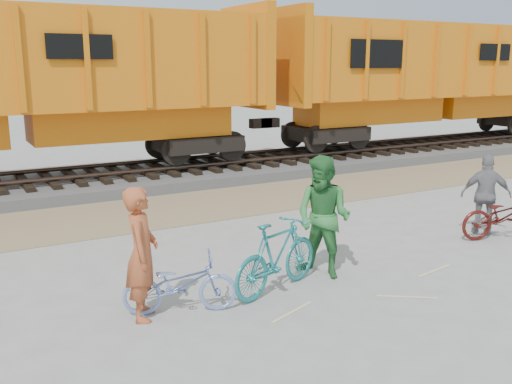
% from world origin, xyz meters
% --- Properties ---
extents(ground, '(120.00, 120.00, 0.00)m').
position_xyz_m(ground, '(0.00, 0.00, 0.00)').
color(ground, '#9E9E99').
rests_on(ground, ground).
extents(gravel_strip, '(120.00, 3.00, 0.02)m').
position_xyz_m(gravel_strip, '(0.00, 5.50, 0.01)').
color(gravel_strip, '#977D5E').
rests_on(gravel_strip, ground).
extents(ballast_bed, '(120.00, 4.00, 0.30)m').
position_xyz_m(ballast_bed, '(0.00, 9.00, 0.15)').
color(ballast_bed, slate).
rests_on(ballast_bed, ground).
extents(track, '(120.00, 2.60, 0.24)m').
position_xyz_m(track, '(0.00, 9.00, 0.47)').
color(track, black).
rests_on(track, ballast_bed).
extents(hopper_car_center, '(14.00, 3.13, 4.65)m').
position_xyz_m(hopper_car_center, '(-3.29, 9.00, 3.01)').
color(hopper_car_center, black).
rests_on(hopper_car_center, track).
extents(hopper_car_right, '(14.00, 3.13, 4.65)m').
position_xyz_m(hopper_car_right, '(11.71, 9.00, 3.01)').
color(hopper_car_right, black).
rests_on(hopper_car_right, track).
extents(bicycle_blue, '(1.70, 1.07, 0.84)m').
position_xyz_m(bicycle_blue, '(-2.38, -0.03, 0.42)').
color(bicycle_blue, '#7890CF').
rests_on(bicycle_blue, ground).
extents(bicycle_teal, '(1.96, 1.13, 1.13)m').
position_xyz_m(bicycle_teal, '(-0.79, -0.03, 0.57)').
color(bicycle_teal, teal).
rests_on(bicycle_teal, ground).
extents(bicycle_maroon, '(1.95, 1.18, 0.97)m').
position_xyz_m(bicycle_maroon, '(4.58, 0.06, 0.48)').
color(bicycle_maroon, '#49110D').
rests_on(bicycle_maroon, ground).
extents(person_solo, '(0.68, 0.80, 1.86)m').
position_xyz_m(person_solo, '(-2.88, 0.07, 0.93)').
color(person_solo, '#AE502B').
rests_on(person_solo, ground).
extents(person_man, '(1.11, 1.21, 2.01)m').
position_xyz_m(person_man, '(0.21, 0.17, 1.01)').
color(person_man, '#2E7536').
rests_on(person_man, ground).
extents(person_woman, '(1.01, 0.94, 1.67)m').
position_xyz_m(person_woman, '(4.48, 0.46, 0.83)').
color(person_woman, gray).
rests_on(person_woman, ground).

